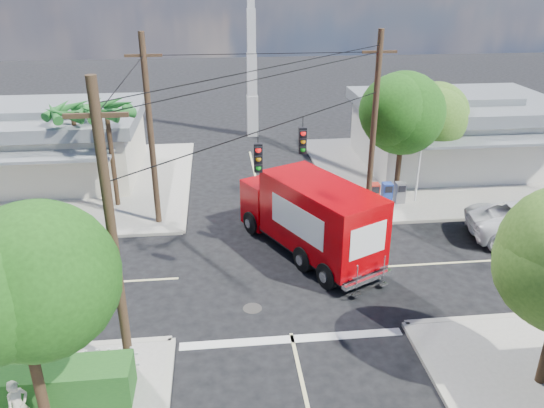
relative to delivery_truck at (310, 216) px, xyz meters
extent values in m
plane|color=black|center=(-1.59, -1.57, -1.73)|extent=(120.00, 120.00, 0.00)
cube|color=gray|center=(9.41, 9.43, -1.66)|extent=(14.00, 14.00, 0.14)
cube|color=#A6A193|center=(2.41, 9.43, -1.66)|extent=(0.25, 14.00, 0.14)
cube|color=#A6A193|center=(9.41, 2.43, -1.66)|extent=(14.00, 0.25, 0.14)
cube|color=gray|center=(-12.59, 9.43, -1.66)|extent=(14.00, 14.00, 0.14)
cube|color=#A6A193|center=(-5.59, 9.43, -1.66)|extent=(0.25, 14.00, 0.14)
cube|color=#A6A193|center=(-12.59, 2.43, -1.66)|extent=(14.00, 0.25, 0.14)
cube|color=beige|center=(-1.59, 8.43, -1.73)|extent=(0.12, 12.00, 0.01)
cube|color=beige|center=(8.41, -1.57, -1.73)|extent=(12.00, 0.12, 0.01)
cube|color=beige|center=(-11.59, -1.57, -1.73)|extent=(12.00, 0.12, 0.01)
cube|color=silver|center=(-1.59, -5.87, -1.73)|extent=(7.50, 0.40, 0.01)
cube|color=silver|center=(10.91, 10.43, 0.11)|extent=(11.00, 8.00, 3.40)
cube|color=gray|center=(10.91, 10.43, 2.16)|extent=(11.80, 8.80, 0.70)
cube|color=gray|center=(10.91, 10.43, 2.66)|extent=(6.05, 4.40, 0.50)
cube|color=gray|center=(10.91, 5.53, 1.31)|extent=(9.90, 1.80, 0.15)
cylinder|color=silver|center=(6.51, 4.73, -0.14)|extent=(0.12, 0.12, 2.90)
cube|color=beige|center=(-13.59, 10.93, 0.01)|extent=(10.00, 8.00, 3.20)
cube|color=gray|center=(-13.59, 10.93, 1.96)|extent=(10.80, 8.80, 0.70)
cube|color=gray|center=(-13.59, 10.93, 2.46)|extent=(5.50, 4.40, 0.50)
cube|color=gray|center=(-13.59, 6.03, 1.11)|extent=(9.00, 1.80, 0.15)
cylinder|color=silver|center=(-9.59, 5.23, -0.24)|extent=(0.12, 0.12, 2.70)
cube|color=silver|center=(-1.09, 18.43, -0.23)|extent=(0.80, 0.80, 3.00)
cube|color=silver|center=(-1.09, 18.43, 2.77)|extent=(0.70, 0.70, 3.00)
cube|color=silver|center=(-1.09, 18.43, 5.77)|extent=(0.60, 0.60, 3.00)
cylinder|color=#422D1C|center=(-8.59, -9.07, 0.26)|extent=(0.28, 0.28, 3.71)
sphere|color=#1A4611|center=(-8.59, -9.07, 2.58)|extent=(3.71, 3.71, 3.71)
sphere|color=#1A4611|center=(-8.99, -8.87, 2.81)|extent=(3.02, 3.02, 3.02)
sphere|color=#1A4611|center=(-8.24, -9.37, 2.47)|extent=(3.25, 3.25, 3.25)
cylinder|color=#422D1C|center=(5.61, 5.23, 0.45)|extent=(0.28, 0.28, 4.10)
sphere|color=#1A4611|center=(5.61, 5.23, 3.01)|extent=(4.10, 4.10, 4.10)
sphere|color=#1A4611|center=(5.21, 5.43, 3.27)|extent=(3.33, 3.33, 3.33)
sphere|color=#1A4611|center=(5.96, 4.93, 2.89)|extent=(3.58, 3.58, 3.58)
cylinder|color=#422D1C|center=(8.21, 7.43, 0.20)|extent=(0.28, 0.28, 3.58)
sphere|color=#37611B|center=(8.21, 7.43, 2.44)|extent=(3.58, 3.58, 3.58)
sphere|color=#37611B|center=(7.81, 7.63, 2.66)|extent=(2.91, 2.91, 2.91)
sphere|color=#37611B|center=(8.56, 7.13, 2.33)|extent=(3.14, 3.14, 3.14)
cylinder|color=#422D1C|center=(-9.09, 5.93, 0.91)|extent=(0.24, 0.24, 5.00)
cone|color=#1F6724|center=(-8.19, 5.93, 3.51)|extent=(0.50, 2.06, 0.98)
cone|color=#1F6724|center=(-8.52, 6.63, 3.51)|extent=(1.92, 1.68, 0.98)
cone|color=#1F6724|center=(-9.29, 6.81, 3.51)|extent=(2.12, 0.95, 0.98)
cone|color=#1F6724|center=(-9.90, 6.32, 3.51)|extent=(1.34, 2.07, 0.98)
cone|color=#1F6724|center=(-9.90, 5.54, 3.51)|extent=(1.34, 2.07, 0.98)
cone|color=#1F6724|center=(-9.29, 5.05, 3.51)|extent=(2.12, 0.95, 0.98)
cone|color=#1F6724|center=(-8.52, 5.22, 3.51)|extent=(1.92, 1.68, 0.98)
cylinder|color=#422D1C|center=(-11.09, 7.43, 0.71)|extent=(0.24, 0.24, 4.60)
cone|color=#1F6724|center=(-10.19, 7.43, 3.11)|extent=(0.50, 2.06, 0.98)
cone|color=#1F6724|center=(-10.52, 8.13, 3.11)|extent=(1.92, 1.68, 0.98)
cone|color=#1F6724|center=(-11.29, 8.31, 3.11)|extent=(2.12, 0.95, 0.98)
cone|color=#1F6724|center=(-11.90, 7.82, 3.11)|extent=(1.34, 2.07, 0.98)
cone|color=#1F6724|center=(-11.90, 7.04, 3.11)|extent=(1.34, 2.07, 0.98)
cone|color=#1F6724|center=(-11.29, 6.55, 3.11)|extent=(2.12, 0.95, 0.98)
cone|color=#1F6724|center=(-10.52, 6.72, 3.11)|extent=(1.92, 1.68, 0.98)
cylinder|color=#473321|center=(-6.79, -6.77, 2.77)|extent=(0.28, 0.28, 9.00)
cube|color=#473321|center=(-6.79, -6.77, 6.27)|extent=(1.60, 0.12, 0.12)
cylinder|color=#473321|center=(3.61, 3.63, 2.77)|extent=(0.28, 0.28, 9.00)
cube|color=#473321|center=(3.61, 3.63, 6.27)|extent=(1.60, 0.12, 0.12)
cylinder|color=#473321|center=(-6.79, 3.63, 2.77)|extent=(0.28, 0.28, 9.00)
cube|color=#473321|center=(-6.79, 3.63, 6.27)|extent=(1.60, 0.12, 0.12)
cylinder|color=black|center=(-1.59, -1.57, 4.47)|extent=(10.43, 10.43, 0.04)
cube|color=black|center=(-2.39, -2.37, 3.52)|extent=(0.30, 0.24, 1.05)
sphere|color=red|center=(-2.39, -2.51, 3.85)|extent=(0.20, 0.20, 0.20)
cube|color=black|center=(-0.49, -0.47, 3.52)|extent=(0.30, 0.24, 1.05)
sphere|color=red|center=(-0.49, -0.61, 3.85)|extent=(0.20, 0.20, 0.20)
cube|color=silver|center=(-9.39, -7.17, -1.24)|extent=(5.94, 0.05, 0.08)
cube|color=silver|center=(-9.39, -7.17, -0.84)|extent=(5.94, 0.05, 0.08)
cube|color=silver|center=(-6.59, -7.17, -1.09)|extent=(0.09, 0.06, 1.00)
cube|color=#1A4C1A|center=(-9.59, -7.97, -1.04)|extent=(6.20, 1.20, 1.10)
cube|color=#AB2319|center=(4.21, 4.63, -1.04)|extent=(0.50, 0.50, 1.10)
cube|color=navy|center=(4.91, 4.63, -1.04)|extent=(0.50, 0.50, 1.10)
cube|color=slate|center=(5.61, 4.63, -1.04)|extent=(0.50, 0.50, 1.10)
cube|color=black|center=(-0.07, 0.14, -1.20)|extent=(5.44, 7.80, 0.24)
cube|color=#B10005|center=(-1.41, 2.79, -0.42)|extent=(2.84, 2.54, 2.15)
cube|color=black|center=(-1.72, 3.40, -0.03)|extent=(1.94, 1.14, 0.93)
cube|color=silver|center=(-1.81, 3.57, -1.10)|extent=(2.05, 1.12, 0.34)
cube|color=#B10005|center=(0.33, -0.64, 0.27)|extent=(4.73, 6.15, 2.83)
cube|color=white|center=(1.43, -0.09, 0.41)|extent=(1.60, 3.14, 1.27)
cube|color=white|center=(-0.78, -1.20, 0.41)|extent=(1.60, 3.14, 1.27)
cube|color=white|center=(1.61, -3.19, 0.41)|extent=(1.57, 0.81, 1.27)
cube|color=silver|center=(1.67, -3.30, -1.20)|extent=(2.20, 1.27, 0.18)
cube|color=silver|center=(1.12, -3.72, -0.81)|extent=(0.42, 0.25, 0.98)
cube|color=silver|center=(2.34, -3.10, -0.81)|extent=(0.42, 0.25, 0.98)
cylinder|color=black|center=(-2.35, 2.15, -1.20)|extent=(0.76, 1.10, 1.07)
cylinder|color=black|center=(-0.35, 3.17, -1.20)|extent=(0.76, 1.10, 1.07)
cylinder|color=black|center=(0.21, -2.89, -1.20)|extent=(0.76, 1.10, 1.07)
cylinder|color=black|center=(2.21, -1.88, -1.20)|extent=(0.76, 1.10, 1.07)
imported|color=silver|center=(10.51, 0.00, -0.87)|extent=(6.55, 3.75, 1.72)
imported|color=beige|center=(-9.24, -9.02, -0.79)|extent=(0.67, 0.69, 1.60)
camera|label=1|loc=(-3.82, -20.14, 9.54)|focal=35.00mm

